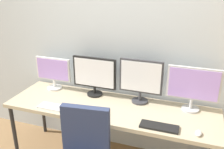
# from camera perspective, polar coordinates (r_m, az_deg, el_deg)

# --- Properties ---
(wall_back) EXTENTS (4.66, 0.10, 2.60)m
(wall_back) POSITION_cam_1_polar(r_m,az_deg,el_deg) (2.89, 2.44, 6.42)
(wall_back) COLOR silver
(wall_back) RESTS_ON ground_plane
(desk) EXTENTS (2.26, 0.68, 0.74)m
(desk) POSITION_cam_1_polar(r_m,az_deg,el_deg) (2.75, -0.35, -8.13)
(desk) COLOR tan
(desk) RESTS_ON ground_plane
(monitor_far_left) EXTENTS (0.45, 0.18, 0.39)m
(monitor_far_left) POSITION_cam_1_polar(r_m,az_deg,el_deg) (3.15, -13.08, 0.62)
(monitor_far_left) COLOR silver
(monitor_far_left) RESTS_ON desk
(monitor_center_left) EXTENTS (0.52, 0.18, 0.46)m
(monitor_center_left) POSITION_cam_1_polar(r_m,az_deg,el_deg) (2.89, -3.99, -0.07)
(monitor_center_left) COLOR black
(monitor_center_left) RESTS_ON desk
(monitor_center_right) EXTENTS (0.47, 0.18, 0.49)m
(monitor_center_right) POSITION_cam_1_polar(r_m,az_deg,el_deg) (2.73, 6.50, -1.06)
(monitor_center_right) COLOR #38383D
(monitor_center_right) RESTS_ON desk
(monitor_far_right) EXTENTS (0.53, 0.18, 0.47)m
(monitor_far_right) POSITION_cam_1_polar(r_m,az_deg,el_deg) (2.68, 17.83, -2.60)
(monitor_far_right) COLOR silver
(monitor_far_right) RESTS_ON desk
(keyboard_left) EXTENTS (0.32, 0.13, 0.02)m
(keyboard_left) POSITION_cam_1_polar(r_m,az_deg,el_deg) (2.77, -13.07, -7.16)
(keyboard_left) COLOR silver
(keyboard_left) RESTS_ON desk
(keyboard_right) EXTENTS (0.36, 0.13, 0.02)m
(keyboard_right) POSITION_cam_1_polar(r_m,az_deg,el_deg) (2.42, 10.59, -11.48)
(keyboard_right) COLOR black
(keyboard_right) RESTS_ON desk
(computer_mouse) EXTENTS (0.06, 0.10, 0.03)m
(computer_mouse) POSITION_cam_1_polar(r_m,az_deg,el_deg) (2.41, 18.91, -12.39)
(computer_mouse) COLOR silver
(computer_mouse) RESTS_ON desk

